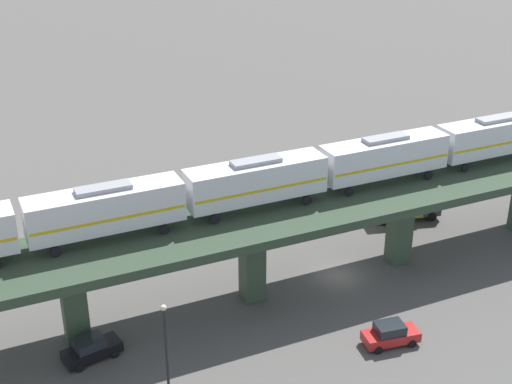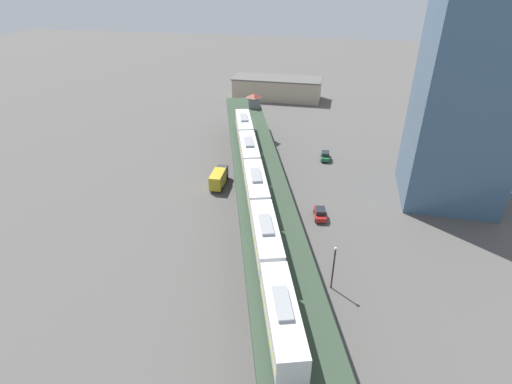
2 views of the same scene
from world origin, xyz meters
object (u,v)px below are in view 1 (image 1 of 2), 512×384
Objects in this scene: street_car_red at (390,334)px; delivery_truck at (404,203)px; street_lamp at (166,339)px; street_car_black at (91,349)px; subway_train at (256,181)px.

street_car_red is 22.03m from delivery_truck.
delivery_truck is 34.26m from street_lamp.
delivery_truck is (-19.68, 30.60, 0.82)m from street_car_black.
delivery_truck is (-20.65, 7.64, 0.82)m from street_car_red.
street_car_red is at bearing -20.30° from delivery_truck.
street_lamp is (12.21, -7.86, -6.23)m from subway_train.
subway_train is 13.02× the size of street_car_red.
street_car_red is at bearing 99.16° from street_lamp.
delivery_truck is (-11.21, 17.03, -8.57)m from subway_train.
street_lamp is (23.43, -24.89, 2.35)m from delivery_truck.
street_car_black is 0.68× the size of street_lamp.
subway_train is 22.12m from delivery_truck.
street_car_red is 0.63× the size of delivery_truck.
subway_train reaches higher than street_lamp.
street_car_red and street_car_black have the same top height.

